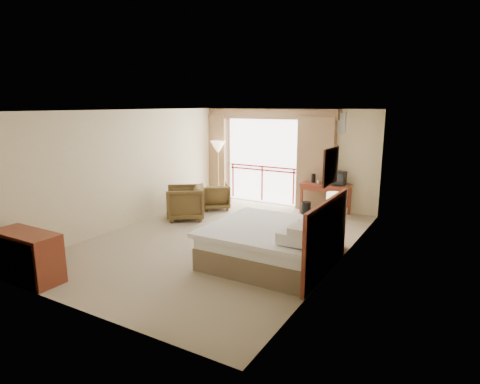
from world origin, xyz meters
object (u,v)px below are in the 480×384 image
Objects in this scene: wastebasket at (306,208)px; armchair_near at (186,219)px; dresser at (27,256)px; bed at (274,243)px; floor_lamp at (218,149)px; tv at (338,178)px; armchair_far at (216,209)px; side_table at (193,200)px; nightstand at (332,235)px; table_lamp at (334,200)px; desk at (326,190)px.

wastebasket is 0.35× the size of armchair_near.
dresser is at bearing -36.83° from armchair_near.
bed is 1.21× the size of floor_lamp.
floor_lamp is (-3.62, 0.01, 0.53)m from tv.
side_table is at bearing 27.09° from armchair_far.
bed is 2.33× the size of armchair_near.
tv is at bearing 158.11° from armchair_far.
nightstand reaches higher than armchair_near.
floor_lamp is (-4.25, 2.36, 0.53)m from table_lamp.
nightstand reaches higher than wastebasket.
tv is 3.66m from floor_lamp.
side_table is at bearing 160.40° from armchair_near.
desk is 3.51m from side_table.
table_lamp is 0.31× the size of floor_lamp.
floor_lamp is at bearing 148.31° from nightstand.
bed reaches higher than side_table.
dresser is at bearing -88.04° from side_table.
desk is at bearing 147.64° from tv.
side_table is (-0.28, -0.65, 0.34)m from armchair_far.
armchair_near is (-0.11, -1.20, 0.00)m from armchair_far.
table_lamp is at bearing 50.85° from armchair_near.
bed is 5.49× the size of tv.
dresser is at bearing -136.37° from nightstand.
armchair_far is at bearing 138.26° from bed.
bed is 4.12m from dresser.
tv is at bearing 104.97° from table_lamp.
dresser reaches higher than armchair_far.
desk is 1.62× the size of armchair_far.
armchair_far is at bearing -61.34° from floor_lamp.
table_lamp is 0.60× the size of armchair_near.
floor_lamp reaches higher than armchair_far.
armchair_far is 5.37m from dresser.
floor_lamp reaches higher than bed.
tv is 1.13m from wastebasket.
table_lamp is at bearing -10.16° from side_table.
wastebasket is (-1.36, 2.15, -0.12)m from nightstand.
side_table is (-3.99, 0.71, -0.64)m from table_lamp.
floor_lamp is at bearing -179.48° from desk.
dresser is at bearing -112.05° from wastebasket.
bed is 1.72× the size of desk.
armchair_far is (-3.04, 2.72, -0.38)m from bed.
tv reaches higher than bed.
bed is 1.46m from nightstand.
tv reaches higher than nightstand.
armchair_far is at bearing 156.91° from nightstand.
tv is at bearing 89.43° from bed.
armchair_far is 1.88m from floor_lamp.
armchair_near is at bearing -142.58° from desk.
floor_lamp reaches higher than table_lamp.
floor_lamp is at bearing 95.27° from dresser.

